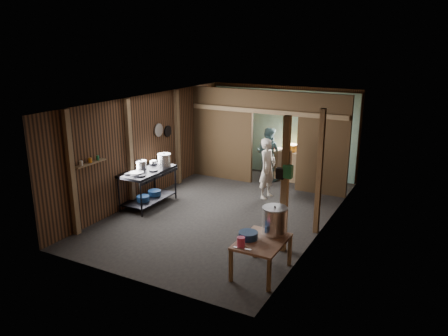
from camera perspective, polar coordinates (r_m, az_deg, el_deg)
The scene contains 43 objects.
floor at distance 10.43m, azimuth 0.52°, elevation -5.53°, with size 4.50×7.00×0.00m, color black.
ceiling at distance 9.76m, azimuth 0.56°, elevation 8.77°, with size 4.50×7.00×0.00m, color #2C2927.
wall_back at distance 13.14m, azimuth 7.61°, elevation 4.87°, with size 4.50×0.00×2.60m, color brown.
wall_front at distance 7.24m, azimuth -12.38°, elevation -5.00°, with size 4.50×0.00×2.60m, color brown.
wall_left at distance 11.20m, azimuth -9.75°, elevation 2.76°, with size 0.00×7.00×2.60m, color brown.
wall_right at distance 9.24m, azimuth 13.02°, elevation -0.35°, with size 0.00×7.00×2.60m, color brown.
partition_left at distance 12.51m, azimuth -0.21°, elevation 4.43°, with size 1.85×0.10×2.60m, color #3F301B.
partition_right at distance 11.46m, azimuth 12.69°, elevation 2.91°, with size 1.35×0.10×2.60m, color #3F301B.
partition_header at distance 11.69m, azimuth 6.68°, elevation 8.45°, with size 1.30×0.10×0.60m, color #3F301B.
turquoise_panel at distance 13.10m, azimuth 7.51°, elevation 4.61°, with size 4.40×0.06×2.50m, color #87C2BA.
back_counter at distance 12.75m, azimuth 7.85°, elevation 0.44°, with size 1.20×0.50×0.85m, color olive.
wall_clock at distance 12.86m, azimuth 8.60°, elevation 7.29°, with size 0.20×0.20×0.03m, color silver.
post_left_a at distance 9.31m, azimuth -19.14°, elevation -0.73°, with size 0.10×0.12×2.60m, color olive.
post_left_b at distance 10.55m, azimuth -12.08°, elevation 1.80°, with size 0.10×0.12×2.60m, color olive.
post_left_c at distance 12.11m, azimuth -6.03°, elevation 3.93°, with size 0.10×0.12×2.60m, color olive.
post_right at distance 9.07m, azimuth 12.26°, elevation -0.61°, with size 0.10×0.12×2.60m, color olive.
post_free at distance 8.16m, azimuth 7.88°, elevation -2.30°, with size 0.12×0.12×2.60m, color olive.
cross_beam at distance 11.77m, azimuth 5.41°, elevation 7.31°, with size 4.40×0.12×0.12m, color olive.
pan_lid_big at distance 11.41m, azimuth -8.45°, elevation 4.87°, with size 0.34×0.34×0.03m, color gray.
pan_lid_small at distance 11.75m, azimuth -7.28°, elevation 4.75°, with size 0.30×0.30×0.03m, color black.
wall_shelf at distance 9.59m, azimuth -16.92°, elevation 0.59°, with size 0.14×0.80×0.03m, color olive.
jar_white at distance 9.40m, azimuth -18.01°, elevation 0.60°, with size 0.07×0.07×0.10m, color silver.
jar_yellow at distance 9.57m, azimuth -16.95°, elevation 0.96°, with size 0.08×0.08×0.10m, color orange.
jar_green at distance 9.72m, azimuth -16.05°, elevation 1.27°, with size 0.06×0.06×0.10m, color #1E7746.
bag_white at distance 8.11m, azimuth 7.88°, elevation 1.13°, with size 0.22×0.15×0.32m, color silver.
bag_green at distance 8.00m, azimuth 8.29°, elevation -0.46°, with size 0.16×0.12×0.24m, color #1E7746.
bag_black at distance 8.04m, azimuth 7.29°, elevation -0.70°, with size 0.14×0.10×0.20m, color black.
gas_range at distance 10.79m, azimuth -9.78°, elevation -2.51°, with size 0.77×1.50×0.89m, color black, non-canonical shape.
prep_table at distance 7.71m, azimuth 4.85°, elevation -11.38°, with size 0.76×1.04×0.61m, color tan, non-canonical shape.
stove_pot_large at distance 10.88m, azimuth -7.73°, elevation 0.98°, with size 0.33×0.33×0.33m, color silver, non-canonical shape.
stove_pot_med at distance 10.72m, azimuth -10.68°, elevation 0.35°, with size 0.27×0.27×0.23m, color silver, non-canonical shape.
stove_saucepan at distance 11.09m, azimuth -9.16°, elevation 0.71°, with size 0.16×0.16×0.10m, color silver.
frying_pan at distance 10.36m, azimuth -11.23°, elevation -0.66°, with size 0.32×0.54×0.07m, color gray, non-canonical shape.
blue_tub_front at distance 10.70m, azimuth -10.43°, elevation -3.89°, with size 0.30×0.30×0.13m, color navy.
blue_tub_back at distance 11.03m, azimuth -9.00°, elevation -3.19°, with size 0.31×0.31×0.13m, color navy.
stock_pot at distance 7.74m, azimuth 6.56°, elevation -6.86°, with size 0.44×0.44×0.51m, color silver, non-canonical shape.
wash_basin at distance 7.60m, azimuth 3.15°, elevation -8.70°, with size 0.33×0.33×0.12m, color navy.
pink_bucket at distance 7.33m, azimuth 2.22°, elevation -9.51°, with size 0.13×0.13×0.16m, color #F2437A.
knife at distance 7.28m, azimuth 2.38°, elevation -10.36°, with size 0.30×0.04×0.01m, color silver.
yellow_tub at distance 12.55m, azimuth 8.76°, elevation 2.62°, with size 0.34×0.34×0.19m, color orange.
red_cup at distance 12.74m, azimuth 6.45°, elevation 2.80°, with size 0.12×0.12×0.15m, color #AA241F.
cook at distance 11.10m, azimuth 5.66°, elevation -0.06°, with size 0.56×0.37×1.53m, color beige.
worker_back at distance 12.56m, azimuth 5.73°, elevation 1.85°, with size 0.74×0.57×1.51m, color #456A72.
Camera 1 is at (4.45, -8.59, 3.90)m, focal length 35.31 mm.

